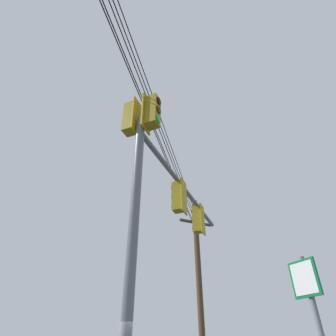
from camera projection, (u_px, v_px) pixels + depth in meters
The scene contains 3 objects.
signal_mast_assembly at pixel (163, 195), 7.00m from camera, with size 6.03×3.12×7.48m.
utility_pole_wooden at pixel (199, 286), 13.67m from camera, with size 1.89×0.70×9.40m.
overhead_wire_span at pixel (131, 57), 6.57m from camera, with size 17.76×12.32×1.53m.
Camera 1 is at (-2.29, -5.12, 2.11)m, focal length 29.91 mm.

